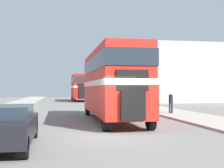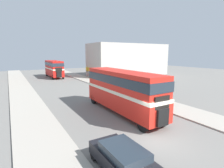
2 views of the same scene
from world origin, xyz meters
name	(u,v)px [view 2 (image 2 of 2)]	position (x,y,z in m)	size (l,w,h in m)	color
ground_plane	(155,139)	(0.00, 0.00, 0.00)	(120.00, 120.00, 0.00)	slate
sidewalk_right	(211,119)	(6.75, 0.00, 0.06)	(3.50, 120.00, 0.12)	#A8A093
double_decker_bus	(122,88)	(1.11, 5.71, 2.47)	(2.44, 10.72, 4.16)	red
bus_distant	(54,68)	(1.37, 35.84, 2.42)	(2.52, 9.49, 4.07)	red
car_parked_near	(125,161)	(-3.82, -1.92, 0.73)	(1.83, 4.65, 1.38)	black
pedestrian_walking	(139,91)	(6.20, 9.36, 1.00)	(0.32, 0.32, 1.56)	#282833
bicycle_on_pavement	(119,87)	(6.94, 15.14, 0.48)	(0.05, 1.76, 0.78)	black
shop_building_block	(128,60)	(19.94, 30.72, 4.15)	(21.19, 8.84, 8.29)	#B2ADA3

